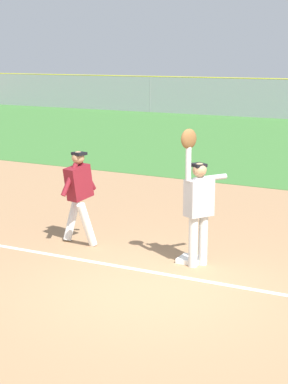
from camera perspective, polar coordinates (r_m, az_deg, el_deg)
ground_plane at (r=9.38m, az=0.75°, el=-8.90°), size 76.80×76.80×0.00m
first_base at (r=10.61m, az=4.24°, el=-6.15°), size 0.39×0.39×0.08m
fielder at (r=10.14m, az=4.93°, el=-0.69°), size 0.54×0.83×2.28m
runner at (r=11.40m, az=-5.95°, el=0.12°), size 0.75×0.84×1.72m
baseball at (r=10.11m, az=4.18°, el=2.55°), size 0.07×0.07×0.07m
parked_car_white at (r=38.54m, az=11.39°, el=8.13°), size 4.47×2.26×1.25m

